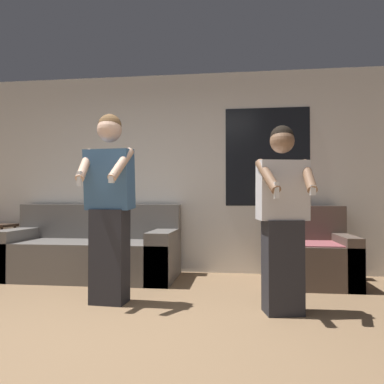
# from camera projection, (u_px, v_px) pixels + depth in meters

# --- Properties ---
(ground_plane) EXTENTS (14.00, 14.00, 0.00)m
(ground_plane) POSITION_uv_depth(u_px,v_px,m) (95.00, 348.00, 2.46)
(ground_plane) COLOR #846647
(wall_back) EXTENTS (6.89, 0.07, 2.70)m
(wall_back) POSITION_uv_depth(u_px,v_px,m) (171.00, 173.00, 5.15)
(wall_back) COLOR silver
(wall_back) RESTS_ON ground_plane
(couch) EXTENTS (2.19, 0.94, 0.92)m
(couch) POSITION_uv_depth(u_px,v_px,m) (91.00, 252.00, 4.74)
(couch) COLOR slate
(couch) RESTS_ON ground_plane
(armchair) EXTENTS (0.93, 0.87, 0.90)m
(armchair) POSITION_uv_depth(u_px,v_px,m) (311.00, 257.00, 4.37)
(armchair) COLOR brown
(armchair) RESTS_ON ground_plane
(person_left) EXTENTS (0.49, 0.49, 1.79)m
(person_left) POSITION_uv_depth(u_px,v_px,m) (109.00, 205.00, 3.54)
(person_left) COLOR #28282D
(person_left) RESTS_ON ground_plane
(person_right) EXTENTS (0.48, 0.52, 1.62)m
(person_right) POSITION_uv_depth(u_px,v_px,m) (283.00, 218.00, 3.22)
(person_right) COLOR #28282D
(person_right) RESTS_ON ground_plane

